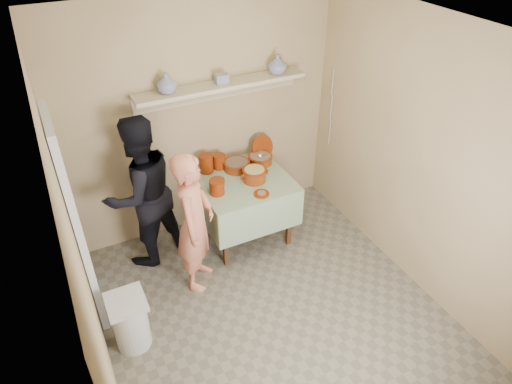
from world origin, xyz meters
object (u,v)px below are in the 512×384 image
person_helper (141,193)px  cazuela_rice (254,174)px  person_cook (195,223)px  trash_bin (130,322)px  serving_table (243,188)px

person_helper → cazuela_rice: 1.18m
cazuela_rice → person_cook: bearing=-155.5°
person_helper → trash_bin: bearing=47.8°
cazuela_rice → trash_bin: cazuela_rice is taller
person_cook → cazuela_rice: size_ratio=4.51×
trash_bin → serving_table: bearing=31.8°
person_cook → serving_table: bearing=-23.5°
person_helper → trash_bin: size_ratio=2.95×
person_helper → serving_table: size_ratio=1.70×
person_cook → person_helper: 0.68m
person_cook → cazuela_rice: (0.81, 0.37, 0.10)m
cazuela_rice → trash_bin: bearing=-152.3°
person_cook → trash_bin: 1.04m
person_cook → serving_table: (0.71, 0.46, -0.10)m
serving_table → person_cook: bearing=-147.0°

